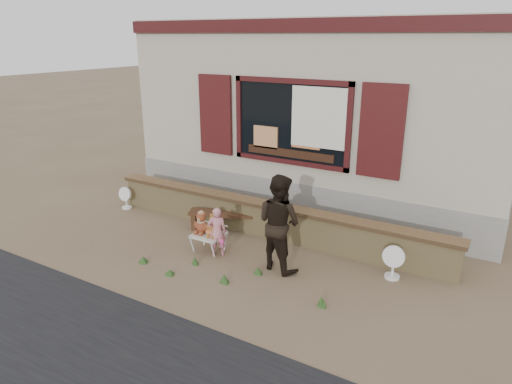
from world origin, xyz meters
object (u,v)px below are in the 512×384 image
Objects in this scene: bench at (228,217)px; child at (217,232)px; folding_chair at (209,236)px; teddy_bear_right at (215,225)px; adult at (279,223)px; teddy_bear_left at (202,222)px.

child is (0.44, -0.99, 0.16)m from bench.
folding_chair is 0.28m from teddy_bear_right.
teddy_bear_left is at bearing 17.31° from adult.
teddy_bear_left is (0.07, -0.93, 0.24)m from bench.
folding_chair is at bearing -48.92° from child.
teddy_bear_right is at bearing -91.32° from bench.
teddy_bear_right is at bearing -0.00° from folding_chair.
bench is at bearing 93.25° from teddy_bear_left.
teddy_bear_right is (0.14, 0.00, 0.24)m from folding_chair.
adult is at bearing 2.06° from teddy_bear_left.
bench is 0.95m from folding_chair.
child is at bearing -87.90° from bench.
adult is (1.58, -0.85, 0.53)m from bench.
bench is at bearing 109.71° from teddy_bear_right.
teddy_bear_left is 0.25× the size of adult.
teddy_bear_left reaches higher than folding_chair.
teddy_bear_right is 0.26× the size of adult.
adult is at bearing 2.53° from teddy_bear_right.
teddy_bear_right reaches higher than folding_chair.
bench is at bearing -14.03° from adult.
teddy_bear_left reaches higher than bench.
teddy_bear_left is 0.39m from child.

